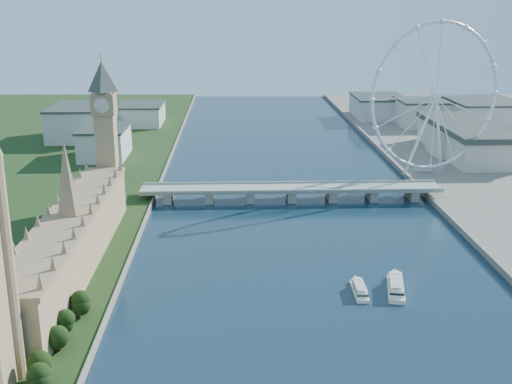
{
  "coord_description": "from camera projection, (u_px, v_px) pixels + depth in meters",
  "views": [
    {
      "loc": [
        -42.32,
        -150.91,
        138.88
      ],
      "look_at": [
        -29.09,
        210.0,
        32.65
      ],
      "focal_mm": 45.0,
      "sensor_mm": 36.0,
      "label": 1
    }
  ],
  "objects": [
    {
      "name": "tour_boat_far",
      "position": [
        396.0,
        292.0,
        321.79
      ],
      "size": [
        14.42,
        33.21,
        7.14
      ],
      "primitive_type": null,
      "rotation": [
        0.0,
        0.0,
        -0.2
      ],
      "color": "white",
      "rests_on": "ground"
    },
    {
      "name": "westminster_bridge",
      "position": [
        291.0,
        191.0,
        471.1
      ],
      "size": [
        220.0,
        22.0,
        9.5
      ],
      "color": "gray",
      "rests_on": "ground"
    },
    {
      "name": "big_ben",
      "position": [
        105.0,
        116.0,
        428.6
      ],
      "size": [
        20.02,
        20.02,
        110.0
      ],
      "color": "tan",
      "rests_on": "ground"
    },
    {
      "name": "county_hall",
      "position": [
        464.0,
        157.0,
        603.76
      ],
      "size": [
        54.0,
        144.0,
        35.0
      ],
      "primitive_type": null,
      "color": "beige",
      "rests_on": "ground"
    },
    {
      "name": "parliament_range",
      "position": [
        72.0,
        241.0,
        338.63
      ],
      "size": [
        24.0,
        200.0,
        70.0
      ],
      "color": "tan",
      "rests_on": "ground"
    },
    {
      "name": "london_eye",
      "position": [
        436.0,
        97.0,
        510.94
      ],
      "size": [
        113.6,
        39.12,
        124.3
      ],
      "color": "silver",
      "rests_on": "ground"
    },
    {
      "name": "tour_boat_near",
      "position": [
        359.0,
        294.0,
        319.66
      ],
      "size": [
        6.97,
        25.65,
        5.6
      ],
      "primitive_type": null,
      "rotation": [
        0.0,
        0.0,
        -0.02
      ],
      "color": "white",
      "rests_on": "ground"
    },
    {
      "name": "city_skyline",
      "position": [
        305.0,
        117.0,
        718.91
      ],
      "size": [
        505.0,
        280.0,
        32.0
      ],
      "color": "beige",
      "rests_on": "ground"
    }
  ]
}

